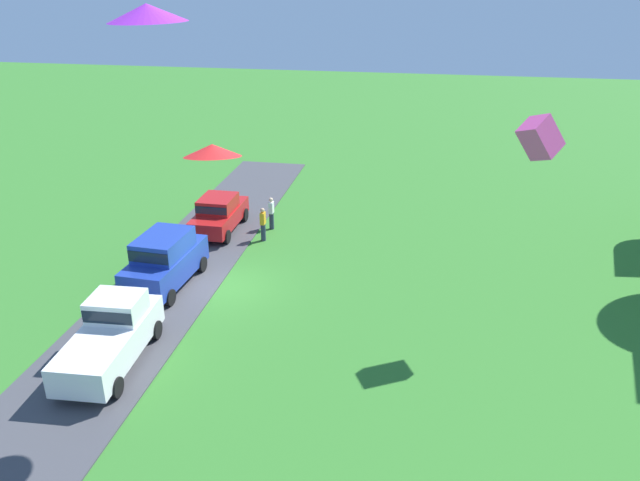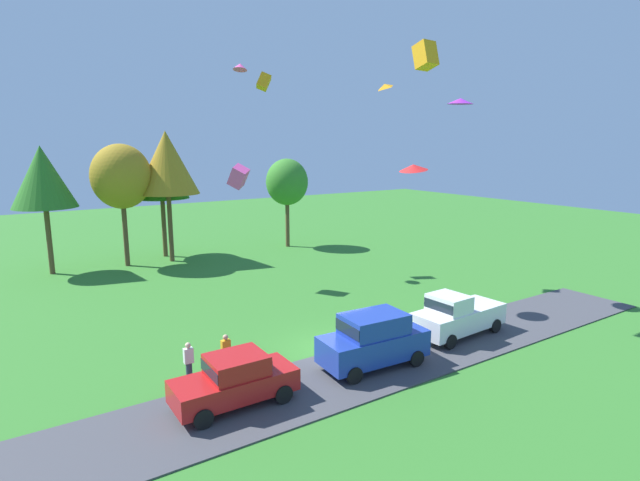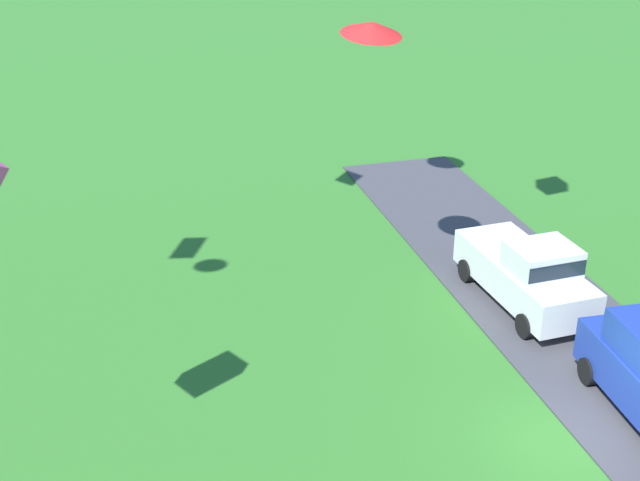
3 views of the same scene
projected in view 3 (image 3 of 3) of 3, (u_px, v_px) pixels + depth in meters
name	position (u px, v px, depth m)	size (l,w,h in m)	color
ground_plane	(570.00, 445.00, 19.87)	(120.00, 120.00, 0.00)	#337528
car_pickup_by_flagpole	(528.00, 273.00, 24.99)	(5.09, 2.26, 2.14)	white
kite_delta_low_drifter	(372.00, 28.00, 21.91)	(1.56, 1.56, 0.33)	red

